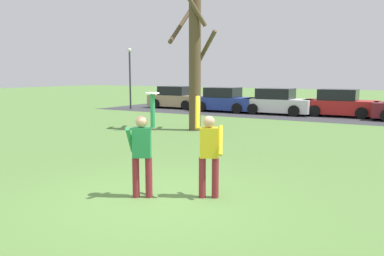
# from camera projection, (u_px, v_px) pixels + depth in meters

# --- Properties ---
(ground_plane) EXTENTS (120.00, 120.00, 0.00)m
(ground_plane) POSITION_uv_depth(u_px,v_px,m) (156.00, 200.00, 7.74)
(ground_plane) COLOR #567F3D
(person_catcher) EXTENTS (0.58, 0.52, 2.08)m
(person_catcher) POSITION_uv_depth(u_px,v_px,m) (142.00, 149.00, 7.76)
(person_catcher) COLOR maroon
(person_catcher) RESTS_ON ground_plane
(person_defender) EXTENTS (0.65, 0.61, 2.04)m
(person_defender) POSITION_uv_depth(u_px,v_px,m) (209.00, 150.00, 7.74)
(person_defender) COLOR maroon
(person_defender) RESTS_ON ground_plane
(frisbee_disc) EXTENTS (0.27, 0.27, 0.02)m
(frisbee_disc) POSITION_uv_depth(u_px,v_px,m) (152.00, 93.00, 7.61)
(frisbee_disc) COLOR white
(frisbee_disc) RESTS_ON person_catcher
(parked_car_tan) EXTENTS (4.12, 2.07, 1.59)m
(parked_car_tan) POSITION_uv_depth(u_px,v_px,m) (177.00, 98.00, 28.55)
(parked_car_tan) COLOR tan
(parked_car_tan) RESTS_ON ground_plane
(parked_car_blue) EXTENTS (4.12, 2.07, 1.59)m
(parked_car_blue) POSITION_uv_depth(u_px,v_px,m) (224.00, 101.00, 25.89)
(parked_car_blue) COLOR #233893
(parked_car_blue) RESTS_ON ground_plane
(parked_car_white) EXTENTS (4.12, 2.07, 1.59)m
(parked_car_white) POSITION_uv_depth(u_px,v_px,m) (277.00, 102.00, 24.19)
(parked_car_white) COLOR white
(parked_car_white) RESTS_ON ground_plane
(parked_car_red) EXTENTS (4.12, 2.07, 1.59)m
(parked_car_red) POSITION_uv_depth(u_px,v_px,m) (340.00, 104.00, 22.91)
(parked_car_red) COLOR red
(parked_car_red) RESTS_ON ground_plane
(parking_strip) EXTENTS (28.58, 6.40, 0.01)m
(parking_strip) POSITION_uv_depth(u_px,v_px,m) (311.00, 115.00, 23.47)
(parking_strip) COLOR #38383D
(parking_strip) RESTS_ON ground_plane
(bare_tree_tall) EXTENTS (1.82, 1.69, 6.98)m
(bare_tree_tall) POSITION_uv_depth(u_px,v_px,m) (195.00, 53.00, 16.89)
(bare_tree_tall) COLOR brown
(bare_tree_tall) RESTS_ON ground_plane
(lamppost_by_lot) EXTENTS (0.28, 0.28, 4.26)m
(lamppost_by_lot) POSITION_uv_depth(u_px,v_px,m) (130.00, 72.00, 27.50)
(lamppost_by_lot) COLOR #2D2D33
(lamppost_by_lot) RESTS_ON ground_plane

